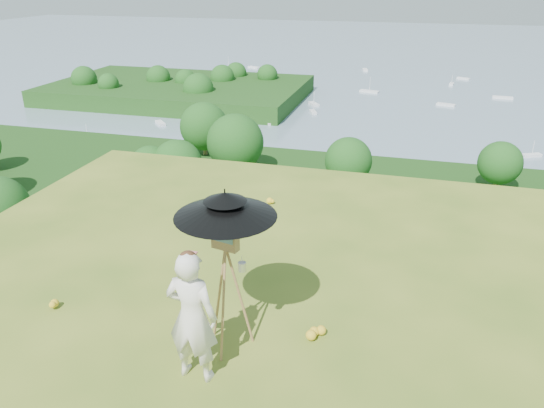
% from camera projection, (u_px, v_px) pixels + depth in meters
% --- Properties ---
extents(forest_slope, '(140.00, 56.00, 22.00)m').
position_uv_depth(forest_slope, '(384.00, 370.00, 48.00)').
color(forest_slope, '#16370F').
rests_on(forest_slope, bay_water).
extents(shoreline_tier, '(170.00, 28.00, 8.00)m').
position_uv_depth(shoreline_tier, '(399.00, 240.00, 86.14)').
color(shoreline_tier, slate).
rests_on(shoreline_tier, bay_water).
extents(bay_water, '(700.00, 700.00, 0.00)m').
position_uv_depth(bay_water, '(419.00, 67.00, 231.01)').
color(bay_water, gray).
rests_on(bay_water, ground).
extents(peninsula, '(90.00, 60.00, 12.00)m').
position_uv_depth(peninsula, '(178.00, 83.00, 172.08)').
color(peninsula, '#16370F').
rests_on(peninsula, bay_water).
extents(slope_trees, '(110.00, 50.00, 6.00)m').
position_uv_depth(slope_trees, '(398.00, 232.00, 42.37)').
color(slope_trees, '#195218').
rests_on(slope_trees, forest_slope).
extents(harbor_town, '(110.00, 22.00, 5.00)m').
position_uv_depth(harbor_town, '(403.00, 204.00, 83.52)').
color(harbor_town, silver).
rests_on(harbor_town, shoreline_tier).
extents(moored_boats, '(140.00, 140.00, 0.70)m').
position_uv_depth(moored_boats, '(373.00, 104.00, 164.14)').
color(moored_boats, white).
rests_on(moored_boats, bay_water).
extents(wildflowers, '(10.00, 10.50, 0.12)m').
position_uv_depth(wildflowers, '(362.00, 388.00, 5.62)').
color(wildflowers, gold).
rests_on(wildflowers, ground).
extents(painter, '(0.58, 0.39, 1.55)m').
position_uv_depth(painter, '(192.00, 317.00, 5.58)').
color(painter, silver).
rests_on(painter, ground).
extents(field_easel, '(0.74, 0.74, 1.63)m').
position_uv_depth(field_easel, '(227.00, 287.00, 6.03)').
color(field_easel, '#8D5D3B').
rests_on(field_easel, ground).
extents(sun_umbrella, '(1.15, 1.15, 0.67)m').
position_uv_depth(sun_umbrella, '(226.00, 218.00, 5.71)').
color(sun_umbrella, black).
rests_on(sun_umbrella, field_easel).
extents(painter_cap, '(0.19, 0.23, 0.10)m').
position_uv_depth(painter_cap, '(188.00, 256.00, 5.28)').
color(painter_cap, '#E17D7B').
rests_on(painter_cap, painter).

